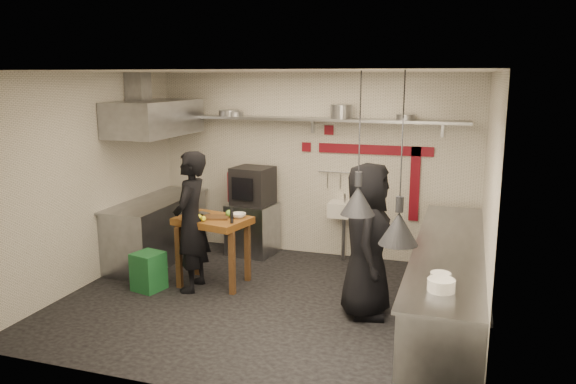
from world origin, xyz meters
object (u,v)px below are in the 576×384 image
(prep_table, at_px, (214,251))
(chef_right, at_px, (367,240))
(green_bin, at_px, (149,271))
(oven_stand, at_px, (253,229))
(combi_oven, at_px, (253,186))
(chef_left, at_px, (191,222))

(prep_table, height_order, chef_right, chef_right)
(green_bin, height_order, chef_right, chef_right)
(oven_stand, height_order, chef_right, chef_right)
(oven_stand, height_order, green_bin, oven_stand)
(oven_stand, bearing_deg, combi_oven, -13.48)
(prep_table, bearing_deg, oven_stand, 101.51)
(oven_stand, height_order, chef_left, chef_left)
(oven_stand, distance_m, chef_right, 2.77)
(oven_stand, bearing_deg, green_bin, -104.44)
(combi_oven, distance_m, chef_left, 1.66)
(prep_table, bearing_deg, green_bin, -135.96)
(combi_oven, xyz_separation_m, chef_left, (-0.21, -1.63, -0.18))
(oven_stand, xyz_separation_m, chef_right, (2.10, -1.74, 0.50))
(green_bin, xyz_separation_m, chef_left, (0.53, 0.21, 0.66))
(prep_table, bearing_deg, chef_left, -115.30)
(oven_stand, bearing_deg, prep_table, -83.16)
(combi_oven, relative_size, chef_right, 0.32)
(oven_stand, height_order, prep_table, prep_table)
(green_bin, distance_m, prep_table, 0.88)
(prep_table, xyz_separation_m, chef_left, (-0.19, -0.25, 0.45))
(oven_stand, relative_size, prep_table, 0.87)
(prep_table, distance_m, chef_right, 2.18)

